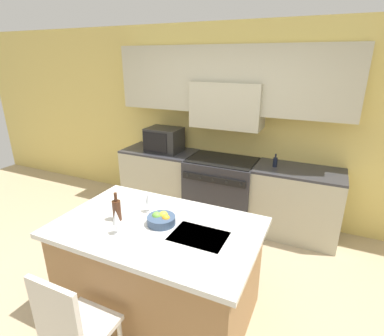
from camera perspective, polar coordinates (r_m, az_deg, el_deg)
The scene contains 12 objects.
ground_plane at distance 3.21m, azimuth -6.69°, elevation -24.12°, with size 10.00×10.00×0.00m, color tan.
back_cabinetry at distance 4.26m, azimuth 7.37°, elevation 11.16°, with size 10.00×0.46×2.70m.
back_counter at distance 4.35m, azimuth 5.68°, elevation -4.06°, with size 3.14×0.62×0.92m.
range_stove at distance 4.33m, azimuth 5.58°, elevation -4.15°, with size 0.95×0.70×0.92m.
microwave at distance 4.50m, azimuth -5.32°, elevation 5.40°, with size 0.51×0.39×0.35m.
kitchen_island at distance 2.85m, azimuth -6.32°, elevation -18.55°, with size 1.72×1.08×0.91m.
island_chair at distance 2.41m, azimuth -21.88°, elevation -26.28°, with size 0.42×0.40×0.98m.
wine_bottle at distance 2.69m, azimuth -14.13°, elevation -7.72°, with size 0.07×0.07×0.26m.
wine_glass_near at distance 2.47m, azimuth -14.27°, elevation -9.20°, with size 0.07×0.07×0.21m.
wine_glass_far at distance 2.75m, azimuth -8.27°, elevation -5.59°, with size 0.07×0.07×0.21m.
fruit_bowl at distance 2.59m, azimuth -5.86°, elevation -9.69°, with size 0.24×0.24×0.10m.
oil_bottle_on_counter at distance 3.99m, azimuth 15.56°, elevation 1.11°, with size 0.06×0.06×0.17m.
Camera 1 is at (1.27, -1.92, 2.24)m, focal length 28.00 mm.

